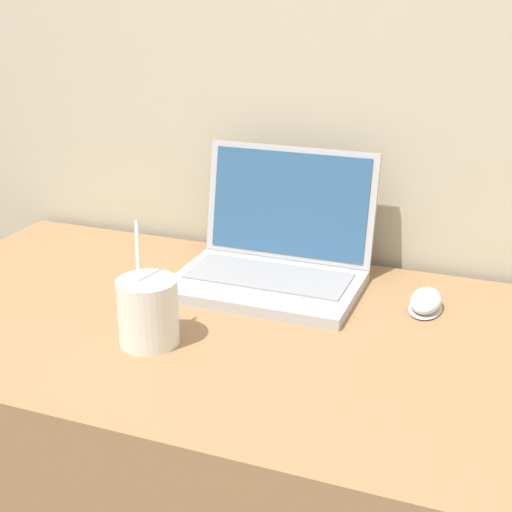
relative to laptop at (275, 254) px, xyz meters
The scene contains 4 objects.
wall_back 0.48m from the laptop, 64.49° to the left, with size 7.00×0.04×2.50m.
laptop is the anchor object (origin of this frame).
drink_cup 0.32m from the laptop, 108.24° to the right, with size 0.09×0.09×0.20m.
computer_mouse 0.29m from the laptop, ahead, with size 0.06×0.10×0.03m.
Camera 1 is at (0.33, -0.65, 1.30)m, focal length 50.00 mm.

